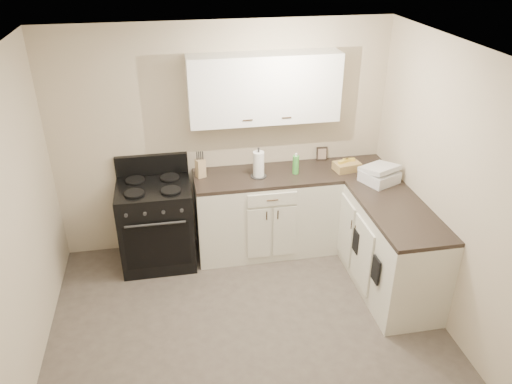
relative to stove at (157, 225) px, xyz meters
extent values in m
plane|color=#473F38|center=(0.78, -1.48, -0.46)|extent=(3.60, 3.60, 0.00)
plane|color=white|center=(0.78, -1.48, 2.04)|extent=(3.60, 3.60, 0.00)
plane|color=beige|center=(0.78, 0.32, 0.79)|extent=(3.60, 0.00, 3.60)
plane|color=beige|center=(2.58, -1.48, 0.79)|extent=(0.00, 3.60, 3.60)
plane|color=beige|center=(-1.02, -1.48, 0.79)|extent=(0.00, 3.60, 3.60)
cube|color=silver|center=(1.20, 0.02, -0.01)|extent=(1.55, 0.60, 0.90)
cube|color=silver|center=(2.28, -0.63, -0.01)|extent=(0.60, 1.90, 0.90)
cube|color=black|center=(1.20, 0.02, 0.46)|extent=(1.55, 0.60, 0.04)
cube|color=black|center=(2.28, -0.63, 0.46)|extent=(0.60, 1.90, 0.04)
cube|color=white|center=(1.20, 0.18, 1.38)|extent=(1.55, 0.30, 0.70)
cube|color=black|center=(0.00, 0.00, 0.00)|extent=(0.77, 0.66, 0.93)
cube|color=tan|center=(0.51, 0.10, 0.58)|extent=(0.11, 0.11, 0.20)
cylinder|color=white|center=(1.11, -0.01, 0.62)|extent=(0.12, 0.12, 0.28)
cylinder|color=green|center=(1.52, 0.00, 0.58)|extent=(0.07, 0.07, 0.20)
cube|color=black|center=(1.90, 0.28, 0.56)|extent=(0.12, 0.05, 0.15)
cube|color=tan|center=(2.08, -0.03, 0.53)|extent=(0.30, 0.22, 0.09)
cube|color=silver|center=(2.32, -0.36, 0.54)|extent=(0.42, 0.41, 0.12)
cube|color=black|center=(1.96, -1.27, 0.07)|extent=(0.02, 0.15, 0.25)
cube|color=black|center=(1.96, -0.78, 0.05)|extent=(0.02, 0.14, 0.24)
camera|label=1|loc=(0.21, -4.68, 2.83)|focal=35.00mm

